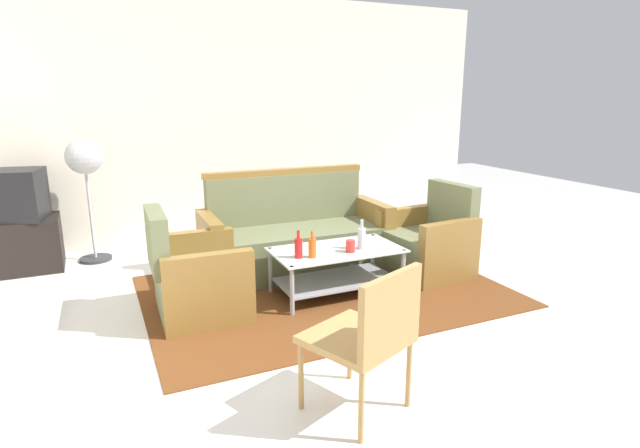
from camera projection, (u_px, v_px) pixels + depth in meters
ground_plane at (360, 332)px, 3.74m from camera, size 14.00×14.00×0.00m
wall_back at (239, 119)px, 6.09m from camera, size 6.52×0.12×2.80m
rug at (326, 291)px, 4.50m from camera, size 3.05×2.12×0.01m
couch at (295, 238)px, 5.00m from camera, size 1.81×0.77×0.96m
armchair_left at (197, 280)px, 3.98m from camera, size 0.72×0.78×0.85m
armchair_right at (429, 244)px, 4.90m from camera, size 0.75×0.81×0.85m
coffee_table at (336, 264)px, 4.38m from camera, size 1.10×0.60×0.40m
bottle_red at (298, 247)px, 4.09m from camera, size 0.06×0.06×0.23m
bottle_orange at (312, 247)px, 4.10m from camera, size 0.06×0.06×0.22m
bottle_clear at (362, 238)px, 4.33m from camera, size 0.07×0.07×0.25m
cup at (350, 246)px, 4.25m from camera, size 0.08×0.08×0.10m
tv_stand at (16, 245)px, 4.96m from camera, size 0.80×0.50×0.52m
television at (9, 195)px, 4.84m from camera, size 0.68×0.55×0.48m
pedestal_fan at (85, 164)px, 5.09m from camera, size 0.36×0.36×1.27m
wicker_chair at (370, 331)px, 2.66m from camera, size 0.63×0.63×0.84m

